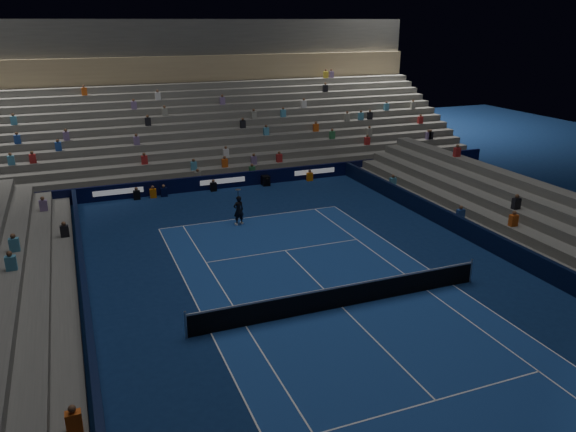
% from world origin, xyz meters
% --- Properties ---
extents(ground, '(90.00, 90.00, 0.00)m').
position_xyz_m(ground, '(0.00, 0.00, 0.00)').
color(ground, '#0C214D').
rests_on(ground, ground).
extents(court_surface, '(10.97, 23.77, 0.01)m').
position_xyz_m(court_surface, '(0.00, 0.00, 0.01)').
color(court_surface, navy).
rests_on(court_surface, ground).
extents(sponsor_barrier_far, '(44.00, 0.25, 1.00)m').
position_xyz_m(sponsor_barrier_far, '(0.00, 18.50, 0.50)').
color(sponsor_barrier_far, black).
rests_on(sponsor_barrier_far, ground).
extents(sponsor_barrier_east, '(0.25, 37.00, 1.00)m').
position_xyz_m(sponsor_barrier_east, '(9.70, 0.00, 0.50)').
color(sponsor_barrier_east, black).
rests_on(sponsor_barrier_east, ground).
extents(sponsor_barrier_west, '(0.25, 37.00, 1.00)m').
position_xyz_m(sponsor_barrier_west, '(-9.70, 0.00, 0.50)').
color(sponsor_barrier_west, '#081233').
rests_on(sponsor_barrier_west, ground).
extents(grandstand_main, '(44.00, 15.20, 11.20)m').
position_xyz_m(grandstand_main, '(0.00, 27.90, 3.38)').
color(grandstand_main, '#61615C').
rests_on(grandstand_main, ground).
extents(tennis_net, '(12.90, 0.10, 1.10)m').
position_xyz_m(tennis_net, '(0.00, 0.00, 0.50)').
color(tennis_net, '#B2B2B7').
rests_on(tennis_net, ground).
extents(tennis_player, '(0.68, 0.51, 1.71)m').
position_xyz_m(tennis_player, '(-1.06, 10.98, 0.86)').
color(tennis_player, black).
rests_on(tennis_player, ground).
extents(broadcast_camera, '(0.52, 0.98, 0.69)m').
position_xyz_m(broadcast_camera, '(3.06, 18.05, 0.35)').
color(broadcast_camera, black).
rests_on(broadcast_camera, ground).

